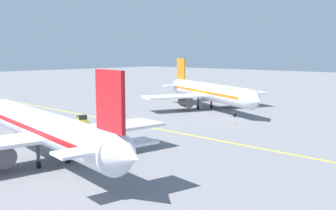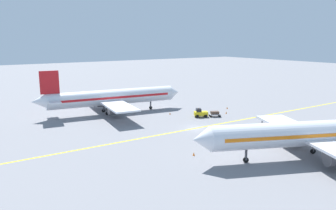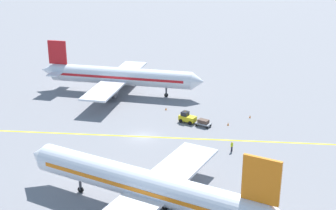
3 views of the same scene
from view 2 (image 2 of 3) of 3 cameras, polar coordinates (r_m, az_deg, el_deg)
ground_plane at (r=64.82m, az=4.82°, el=-4.06°), size 400.00×400.00×0.00m
apron_yellow_centreline at (r=64.81m, az=4.82°, el=-4.06°), size 2.25×119.99×0.01m
airplane_at_gate at (r=52.07m, az=23.77°, el=-4.62°), size 27.72×33.71×10.60m
airplane_adjacent_stand at (r=78.27m, az=-9.85°, el=1.27°), size 28.45×35.50×10.60m
baggage_tug_white at (r=74.07m, az=5.67°, el=-1.41°), size 2.80×3.35×2.11m
baggage_cart_trailing at (r=74.80m, az=8.15°, el=-1.45°), size 2.47×2.95×1.24m
ground_crew_worker at (r=71.42m, az=16.09°, el=-2.27°), size 0.47×0.40×1.68m
traffic_cone_near_nose at (r=83.92m, az=10.26°, el=-0.46°), size 0.32×0.32×0.55m
traffic_cone_mid_apron at (r=78.37m, az=10.11°, el=-1.29°), size 0.32×0.32×0.55m
traffic_cone_by_wingtip at (r=49.89m, az=4.51°, el=-8.48°), size 0.32×0.32×0.55m
traffic_cone_far_edge at (r=76.22m, az=0.35°, el=-1.47°), size 0.32×0.32×0.55m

